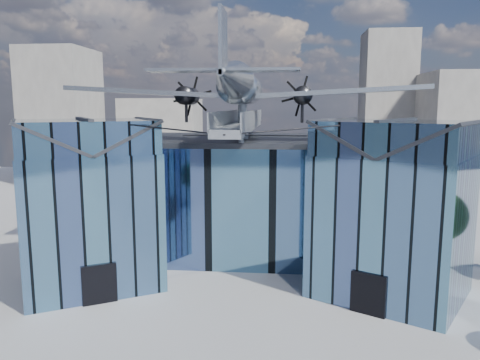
{
  "coord_description": "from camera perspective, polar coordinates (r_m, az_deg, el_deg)",
  "views": [
    {
      "loc": [
        3.26,
        -32.17,
        12.65
      ],
      "look_at": [
        0.0,
        2.0,
        7.2
      ],
      "focal_mm": 35.0,
      "sensor_mm": 36.0,
      "label": 1
    }
  ],
  "objects": [
    {
      "name": "bg_towers",
      "position": [
        82.72,
        4.23,
        7.16
      ],
      "size": [
        77.0,
        24.5,
        26.0
      ],
      "color": "gray",
      "rests_on": "ground"
    },
    {
      "name": "ground_plane",
      "position": [
        34.72,
        -0.32,
        -12.35
      ],
      "size": [
        120.0,
        120.0,
        0.0
      ],
      "primitive_type": "plane",
      "color": "gray"
    },
    {
      "name": "museum",
      "position": [
        38.78,
        0.54,
        -1.54
      ],
      "size": [
        32.88,
        24.5,
        17.6
      ],
      "color": "#4C729A",
      "rests_on": "ground"
    }
  ]
}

